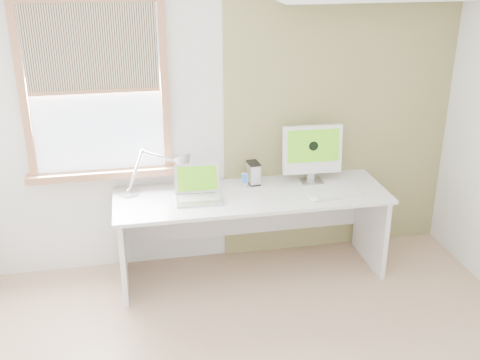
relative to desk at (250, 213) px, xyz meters
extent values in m
cube|color=white|center=(-0.16, 0.32, 0.77)|extent=(4.00, 0.02, 2.60)
cube|color=#95975A|center=(0.84, 0.30, 0.77)|extent=(2.00, 0.02, 2.60)
cube|color=#A46946|center=(-1.69, 0.28, 1.02)|extent=(0.06, 0.06, 1.42)
cube|color=#A46946|center=(-0.63, 0.28, 1.02)|extent=(0.06, 0.06, 1.42)
cube|color=#A46946|center=(-1.16, 0.26, 0.34)|extent=(1.20, 0.14, 0.06)
cube|color=#D1E2F9|center=(-1.16, 0.30, 1.02)|extent=(1.00, 0.01, 1.30)
cube|color=beige|center=(-1.16, 0.25, 1.34)|extent=(0.98, 0.02, 0.65)
cube|color=#A46946|center=(-1.16, 0.25, 1.02)|extent=(0.98, 0.03, 0.03)
cube|color=silver|center=(0.00, -0.06, 0.18)|extent=(2.20, 0.70, 0.03)
cube|color=silver|center=(-1.05, -0.06, -0.18)|extent=(0.04, 0.64, 0.70)
cube|color=silver|center=(1.05, -0.06, -0.18)|extent=(0.04, 0.64, 0.70)
cube|color=silver|center=(0.00, 0.26, -0.08)|extent=(2.08, 0.02, 0.48)
cylinder|color=#BBBDC0|center=(-0.97, 0.13, 0.21)|extent=(0.17, 0.17, 0.02)
sphere|color=#BBBDC0|center=(-0.97, 0.13, 0.22)|extent=(0.05, 0.05, 0.05)
cylinder|color=#BBBDC0|center=(-0.91, 0.13, 0.38)|extent=(0.15, 0.04, 0.33)
sphere|color=#BBBDC0|center=(-0.84, 0.14, 0.55)|extent=(0.04, 0.04, 0.04)
cylinder|color=#BBBDC0|center=(-0.69, 0.13, 0.49)|extent=(0.30, 0.04, 0.13)
sphere|color=#BBBDC0|center=(-0.55, 0.13, 0.44)|extent=(0.04, 0.04, 0.04)
cone|color=#BBBDC0|center=(-0.52, 0.13, 0.41)|extent=(0.25, 0.27, 0.20)
cube|color=#BBBDC0|center=(-0.43, -0.09, 0.20)|extent=(0.37, 0.27, 0.02)
cube|color=#B2B5B7|center=(-0.43, -0.09, 0.22)|extent=(0.31, 0.17, 0.00)
cube|color=#BBBDC0|center=(-0.43, 0.03, 0.33)|extent=(0.36, 0.09, 0.24)
cube|color=#489110|center=(-0.43, 0.02, 0.33)|extent=(0.32, 0.07, 0.19)
cylinder|color=#BBBDC0|center=(-0.03, 0.11, 0.20)|extent=(0.08, 0.08, 0.02)
cube|color=#BBBDC0|center=(-0.03, 0.11, 0.26)|extent=(0.05, 0.02, 0.10)
cube|color=#194C99|center=(-0.03, 0.10, 0.26)|extent=(0.04, 0.01, 0.07)
cube|color=#BBBDC0|center=(0.06, 0.16, 0.29)|extent=(0.10, 0.15, 0.19)
cube|color=black|center=(0.06, 0.16, 0.38)|extent=(0.10, 0.15, 0.01)
cube|color=black|center=(0.06, 0.16, 0.20)|extent=(0.10, 0.15, 0.01)
cube|color=#BBBDC0|center=(0.55, 0.09, 0.20)|extent=(0.19, 0.17, 0.01)
cube|color=#BBBDC0|center=(0.55, 0.12, 0.29)|extent=(0.06, 0.02, 0.16)
cube|color=white|center=(0.55, 0.11, 0.48)|extent=(0.50, 0.11, 0.41)
cube|color=#489110|center=(0.55, 0.08, 0.52)|extent=(0.44, 0.05, 0.27)
cylinder|color=black|center=(0.55, 0.08, 0.52)|extent=(0.08, 0.01, 0.08)
cube|color=white|center=(0.65, -0.23, 0.20)|extent=(0.45, 0.17, 0.02)
cube|color=white|center=(0.65, -0.23, 0.21)|extent=(0.41, 0.14, 0.00)
ellipsoid|color=white|center=(0.47, -0.28, 0.21)|extent=(0.09, 0.12, 0.03)
camera|label=1|loc=(-0.91, -4.19, 2.07)|focal=43.09mm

